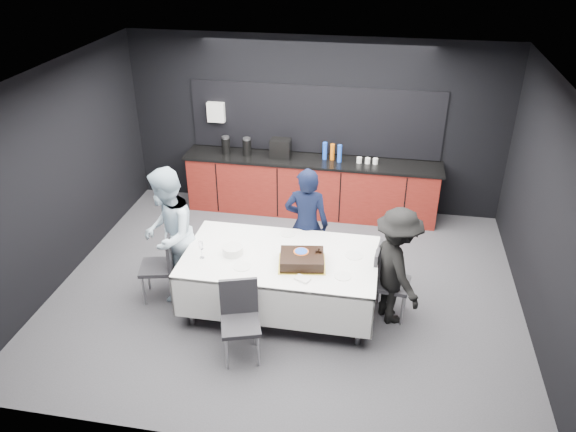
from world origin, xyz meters
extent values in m
plane|color=#45454A|center=(0.00, 0.00, 0.00)|extent=(6.00, 6.00, 0.00)
cube|color=white|center=(0.00, 0.00, 2.80)|extent=(6.00, 5.00, 0.04)
cube|color=black|center=(0.00, 2.50, 1.40)|extent=(6.00, 0.04, 2.80)
cube|color=black|center=(0.00, -2.50, 1.40)|extent=(6.00, 0.04, 2.80)
cube|color=black|center=(-3.00, 0.00, 1.40)|extent=(0.04, 5.00, 2.80)
cube|color=black|center=(3.00, 0.00, 1.40)|extent=(0.04, 5.00, 2.80)
cube|color=#62140F|center=(0.00, 2.20, 0.45)|extent=(4.00, 0.60, 0.90)
cube|color=black|center=(0.00, 2.20, 0.92)|extent=(4.10, 0.64, 0.04)
cube|color=black|center=(0.00, 2.48, 1.50)|extent=(4.00, 0.03, 1.10)
cube|color=white|center=(-1.60, 2.43, 1.55)|extent=(0.28, 0.12, 0.32)
cylinder|color=black|center=(-1.40, 2.20, 1.07)|extent=(0.14, 0.14, 0.26)
cylinder|color=black|center=(-1.05, 2.20, 1.07)|extent=(0.14, 0.14, 0.26)
cube|color=black|center=(-0.50, 2.20, 1.09)|extent=(0.32, 0.24, 0.30)
cylinder|color=blue|center=(0.20, 2.25, 1.08)|extent=(0.07, 0.07, 0.28)
cylinder|color=orange|center=(0.32, 2.25, 1.07)|extent=(0.07, 0.07, 0.26)
cylinder|color=blue|center=(0.44, 2.18, 1.08)|extent=(0.07, 0.07, 0.28)
cylinder|color=white|center=(0.75, 2.20, 0.98)|extent=(0.08, 0.08, 0.09)
cylinder|color=white|center=(0.88, 2.20, 0.98)|extent=(0.08, 0.08, 0.09)
cylinder|color=white|center=(1.00, 2.20, 0.98)|extent=(0.08, 0.08, 0.09)
cylinder|color=#99999E|center=(-1.40, 2.20, 1.21)|extent=(0.12, 0.12, 0.03)
cylinder|color=#99999E|center=(-1.05, 2.20, 1.21)|extent=(0.12, 0.12, 0.03)
cylinder|color=#99999E|center=(-1.00, -0.90, 0.38)|extent=(0.06, 0.06, 0.75)
cylinder|color=#99999E|center=(-1.00, 0.10, 0.38)|extent=(0.06, 0.06, 0.75)
cylinder|color=#99999E|center=(1.00, -0.90, 0.38)|extent=(0.06, 0.06, 0.75)
cylinder|color=#99999E|center=(1.00, 0.10, 0.38)|extent=(0.06, 0.06, 0.75)
cube|color=white|center=(0.00, -0.40, 0.76)|extent=(2.32, 1.32, 0.04)
cube|color=white|center=(0.00, -1.05, 0.49)|extent=(2.32, 0.02, 0.55)
cube|color=white|center=(0.00, 0.25, 0.49)|extent=(2.32, 0.02, 0.55)
cube|color=white|center=(-1.15, -0.40, 0.49)|extent=(0.02, 1.32, 0.55)
cube|color=white|center=(1.15, -0.40, 0.49)|extent=(0.02, 1.32, 0.55)
cube|color=gold|center=(0.28, -0.54, 0.79)|extent=(0.61, 0.52, 0.01)
cube|color=black|center=(0.28, -0.54, 0.85)|extent=(0.56, 0.48, 0.11)
cube|color=black|center=(0.28, -0.54, 0.91)|extent=(0.56, 0.48, 0.01)
cylinder|color=#D95612|center=(0.26, -0.48, 0.92)|extent=(0.18, 0.18, 0.00)
cylinder|color=blue|center=(0.26, -0.48, 0.92)|extent=(0.15, 0.15, 0.01)
sphere|color=black|center=(0.46, -0.42, 0.93)|extent=(0.04, 0.04, 0.04)
sphere|color=black|center=(0.48, -0.46, 0.93)|extent=(0.04, 0.04, 0.04)
sphere|color=black|center=(0.44, -0.46, 0.93)|extent=(0.04, 0.04, 0.04)
cylinder|color=white|center=(-0.57, -0.47, 0.83)|extent=(0.24, 0.24, 0.10)
cylinder|color=white|center=(-0.40, -0.72, 0.78)|extent=(0.21, 0.21, 0.01)
cylinder|color=white|center=(0.87, -0.25, 0.78)|extent=(0.21, 0.21, 0.01)
cylinder|color=white|center=(0.78, -0.70, 0.78)|extent=(0.19, 0.19, 0.01)
cylinder|color=white|center=(-0.01, 0.12, 0.78)|extent=(0.20, 0.20, 0.01)
cube|color=white|center=(0.34, -0.85, 0.79)|extent=(0.20, 0.17, 0.03)
cylinder|color=white|center=(-0.91, -0.62, 0.78)|extent=(0.06, 0.06, 0.00)
cylinder|color=white|center=(-0.91, -0.62, 0.84)|extent=(0.01, 0.01, 0.12)
cylinder|color=white|center=(-0.91, -0.62, 0.95)|extent=(0.05, 0.05, 0.10)
cube|color=#2A2A2E|center=(-1.58, -0.45, 0.45)|extent=(0.50, 0.50, 0.05)
cube|color=#2A2A2E|center=(-1.40, -0.41, 0.70)|extent=(0.13, 0.42, 0.45)
cylinder|color=#99999E|center=(-1.79, -0.32, 0.22)|extent=(0.03, 0.03, 0.44)
cylinder|color=#99999E|center=(-1.71, -0.65, 0.22)|extent=(0.03, 0.03, 0.44)
cylinder|color=#99999E|center=(-1.45, -0.24, 0.22)|extent=(0.03, 0.03, 0.44)
cylinder|color=#99999E|center=(-1.38, -0.58, 0.22)|extent=(0.03, 0.03, 0.44)
cube|color=#2A2A2E|center=(1.34, -0.27, 0.45)|extent=(0.47, 0.47, 0.05)
cube|color=#2A2A2E|center=(1.15, -0.25, 0.70)|extent=(0.09, 0.42, 0.45)
cylinder|color=#99999E|center=(1.49, -0.46, 0.22)|extent=(0.03, 0.03, 0.44)
cylinder|color=#99999E|center=(1.53, -0.13, 0.22)|extent=(0.03, 0.03, 0.44)
cylinder|color=#99999E|center=(1.15, -0.42, 0.22)|extent=(0.03, 0.03, 0.44)
cylinder|color=#99999E|center=(1.20, -0.08, 0.22)|extent=(0.03, 0.03, 0.44)
cube|color=#2A2A2E|center=(-0.26, -1.35, 0.45)|extent=(0.53, 0.53, 0.05)
cube|color=#2A2A2E|center=(-0.32, -1.17, 0.70)|extent=(0.41, 0.17, 0.45)
cylinder|color=#99999E|center=(-0.37, -1.56, 0.22)|extent=(0.03, 0.03, 0.44)
cylinder|color=#99999E|center=(-0.05, -1.46, 0.22)|extent=(0.03, 0.03, 0.44)
cylinder|color=#99999E|center=(-0.48, -1.24, 0.22)|extent=(0.03, 0.03, 0.44)
cylinder|color=#99999E|center=(-0.15, -1.13, 0.22)|extent=(0.03, 0.03, 0.44)
imported|color=black|center=(0.20, 0.36, 0.80)|extent=(0.59, 0.39, 1.60)
imported|color=silver|center=(-1.44, -0.32, 0.87)|extent=(0.81, 0.96, 1.74)
imported|color=black|center=(1.37, -0.34, 0.75)|extent=(0.93, 1.11, 1.49)
camera|label=1|loc=(1.10, -5.96, 4.43)|focal=35.00mm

